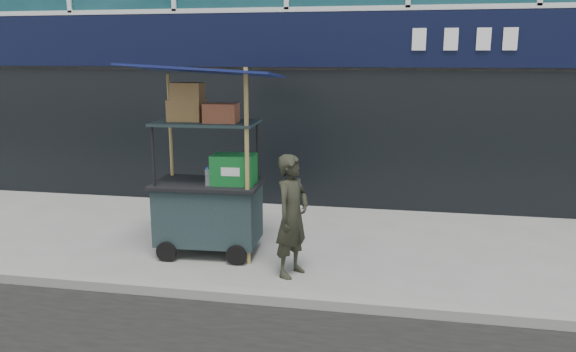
# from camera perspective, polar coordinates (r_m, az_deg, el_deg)

# --- Properties ---
(ground) EXTENTS (80.00, 80.00, 0.00)m
(ground) POSITION_cam_1_polar(r_m,az_deg,el_deg) (6.61, -6.72, -11.56)
(ground) COLOR slate
(ground) RESTS_ON ground
(curb) EXTENTS (80.00, 0.18, 0.12)m
(curb) POSITION_cam_1_polar(r_m,az_deg,el_deg) (6.41, -7.28, -11.77)
(curb) COLOR gray
(curb) RESTS_ON ground
(vendor_cart) EXTENTS (1.96, 1.42, 2.56)m
(vendor_cart) POSITION_cam_1_polar(r_m,az_deg,el_deg) (7.58, -7.99, -1.31)
(vendor_cart) COLOR black
(vendor_cart) RESTS_ON ground
(vendor_man) EXTENTS (0.55, 0.65, 1.50)m
(vendor_man) POSITION_cam_1_polar(r_m,az_deg,el_deg) (6.79, 0.43, -4.07)
(vendor_man) COLOR black
(vendor_man) RESTS_ON ground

